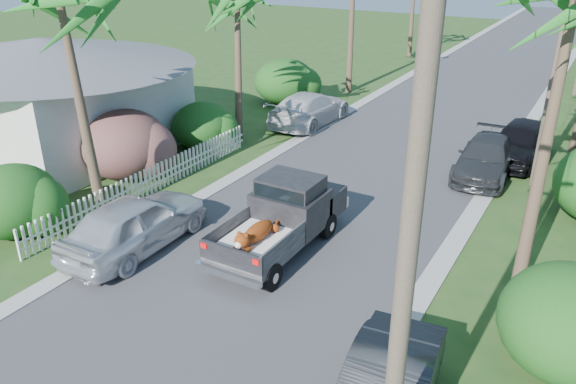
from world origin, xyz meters
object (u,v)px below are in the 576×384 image
Objects in this scene: pickup_truck at (286,214)px; parked_car_rm at (486,158)px; utility_pole_a at (407,263)px; house_left at (50,98)px; parked_car_lf at (310,109)px; utility_pole_b at (557,59)px; parked_car_rf at (520,142)px; parked_car_ln at (135,223)px.

parked_car_rm is at bearing 65.53° from pickup_truck.
house_left is at bearing 154.18° from utility_pole_a.
parked_car_lf is (-8.81, 2.27, 0.09)m from parked_car_rm.
parked_car_lf is 0.60× the size of utility_pole_b.
parked_car_rm is 0.88× the size of parked_car_lf.
parked_car_rm is 0.53× the size of house_left.
utility_pole_a is at bearing -86.06° from parked_car_rm.
parked_car_rm is 17.91m from house_left.
parked_car_rf is 19.52m from house_left.
house_left is 19.70m from utility_pole_b.
utility_pole_b is at bearing 17.88° from house_left.
parked_car_lf is at bearing -85.23° from parked_car_ln.
parked_car_rm is 15.62m from utility_pole_a.
house_left reaches higher than pickup_truck.
parked_car_lf is at bearing 121.51° from utility_pole_a.
utility_pole_a is (9.27, -4.20, 3.78)m from parked_car_ln.
utility_pole_a reaches higher than parked_car_rf.
pickup_truck is 0.95× the size of parked_car_lf.
utility_pole_b is (9.27, 10.80, 3.78)m from parked_car_ln.
parked_car_ln is at bearing -146.93° from pickup_truck.
parked_car_ln is at bearing -27.23° from house_left.
house_left is (-12.96, 2.44, 1.11)m from pickup_truck.
utility_pole_a is at bearing -49.35° from pickup_truck.
parked_car_rf is 0.88× the size of parked_car_lf.
parked_car_ln is 13.16m from parked_car_lf.
house_left reaches higher than parked_car_lf.
house_left is at bearing -162.12° from utility_pole_b.
parked_car_rm is 0.53× the size of utility_pole_b.
utility_pole_a is (0.95, -17.23, 3.79)m from parked_car_rf.
house_left is at bearing -163.17° from parked_car_rm.
parked_car_rf is at bearing -123.59° from parked_car_ln.
pickup_truck is at bearing -147.96° from parked_car_ln.
utility_pole_b is (10.60, -2.29, 3.82)m from parked_car_lf.
house_left is at bearing -28.26° from parked_car_ln.
parked_car_ln is (-3.63, -2.37, -0.19)m from pickup_truck.
parked_car_rf reaches higher than parked_car_rm.
house_left reaches higher than parked_car_ln.
parked_car_ln is 14.73m from utility_pole_b.
utility_pole_b is at bearing -131.67° from parked_car_ln.
parked_car_rm is at bearing 179.50° from utility_pole_b.
parked_car_lf is 0.60× the size of utility_pole_a.
parked_car_rm is at bearing 96.80° from utility_pole_a.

